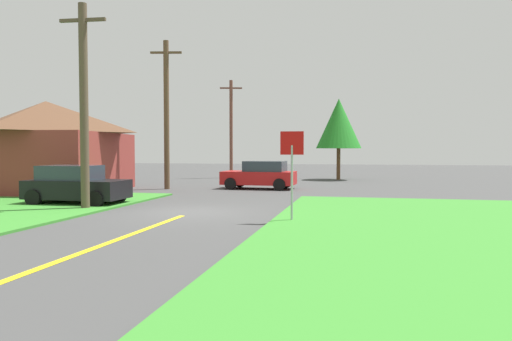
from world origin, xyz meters
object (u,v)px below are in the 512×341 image
(car_approaching_junction, at_px, (260,175))
(parked_car_near_building, at_px, (76,185))
(stop_sign, at_px, (292,159))
(utility_pole_far, at_px, (231,127))
(utility_pole_near, at_px, (84,105))
(utility_pole_mid, at_px, (166,113))
(barn, at_px, (46,146))
(oak_tree_left, at_px, (339,124))

(car_approaching_junction, distance_m, parked_car_near_building, 11.09)
(car_approaching_junction, xyz_separation_m, parked_car_near_building, (-5.83, -9.43, -0.00))
(stop_sign, relative_size, utility_pole_far, 0.36)
(car_approaching_junction, relative_size, utility_pole_near, 0.55)
(utility_pole_mid, distance_m, barn, 6.72)
(car_approaching_junction, xyz_separation_m, oak_tree_left, (4.05, 9.65, 3.46))
(stop_sign, bearing_deg, utility_pole_near, -12.15)
(utility_pole_near, bearing_deg, stop_sign, -10.08)
(stop_sign, xyz_separation_m, barn, (-14.60, 8.12, 0.47))
(car_approaching_junction, bearing_deg, stop_sign, 108.74)
(car_approaching_junction, relative_size, utility_pole_mid, 0.50)
(parked_car_near_building, height_order, oak_tree_left, oak_tree_left)
(utility_pole_near, distance_m, utility_pole_far, 21.21)
(car_approaching_junction, xyz_separation_m, utility_pole_mid, (-5.26, -1.27, 3.57))
(utility_pole_near, bearing_deg, parked_car_near_building, 133.26)
(utility_pole_mid, xyz_separation_m, oak_tree_left, (9.31, 10.92, -0.11))
(car_approaching_junction, relative_size, parked_car_near_building, 1.06)
(parked_car_near_building, height_order, barn, barn)
(parked_car_near_building, bearing_deg, stop_sign, -17.29)
(utility_pole_far, bearing_deg, parked_car_near_building, -93.53)
(utility_pole_near, distance_m, oak_tree_left, 22.22)
(stop_sign, xyz_separation_m, oak_tree_left, (0.46, 21.96, 2.29))
(utility_pole_near, xyz_separation_m, utility_pole_mid, (-0.80, 9.61, 0.42))
(oak_tree_left, distance_m, barn, 20.53)
(utility_pole_near, relative_size, barn, 0.95)
(car_approaching_junction, distance_m, utility_pole_far, 11.78)
(stop_sign, bearing_deg, parked_car_near_building, -19.07)
(stop_sign, height_order, utility_pole_mid, utility_pole_mid)
(stop_sign, height_order, barn, barn)
(parked_car_near_building, xyz_separation_m, oak_tree_left, (9.88, 19.08, 3.46))
(car_approaching_junction, distance_m, oak_tree_left, 11.02)
(utility_pole_far, distance_m, oak_tree_left, 8.69)
(barn, bearing_deg, utility_pole_far, 66.23)
(utility_pole_near, xyz_separation_m, utility_pole_far, (-0.14, 21.21, 0.15))
(stop_sign, height_order, car_approaching_junction, stop_sign)
(utility_pole_far, xyz_separation_m, oak_tree_left, (8.66, -0.68, 0.17))
(parked_car_near_building, bearing_deg, utility_pole_mid, 85.75)
(utility_pole_mid, relative_size, oak_tree_left, 1.38)
(oak_tree_left, relative_size, barn, 0.76)
(oak_tree_left, bearing_deg, parked_car_near_building, -117.37)
(utility_pole_near, relative_size, oak_tree_left, 1.25)
(barn, bearing_deg, stop_sign, -29.08)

